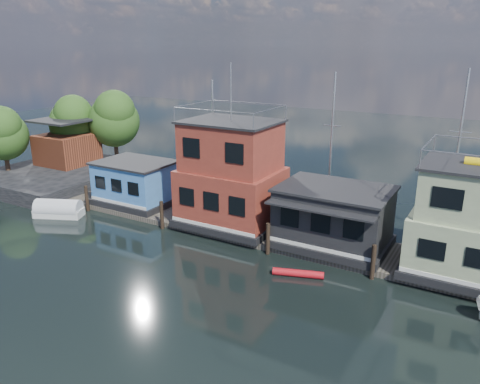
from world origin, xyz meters
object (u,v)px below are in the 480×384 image
Objects in this scene: tarp_runabout at (59,210)px; red_kayak at (298,273)px; houseboat_red at (231,176)px; houseboat_dark at (334,217)px; houseboat_blue at (136,183)px.

tarp_runabout is 1.32× the size of red_kayak.
tarp_runabout reaches higher than red_kayak.
houseboat_red is 14.80m from tarp_runabout.
houseboat_red is 8.18m from houseboat_dark.
houseboat_red is 9.74m from red_kayak.
red_kayak is at bearing -32.26° from houseboat_red.
houseboat_dark is (17.50, -0.02, 0.21)m from houseboat_blue.
houseboat_red reaches higher than houseboat_blue.
houseboat_blue reaches higher than tarp_runabout.
houseboat_blue is 0.54× the size of houseboat_red.
houseboat_red is 2.90× the size of tarp_runabout.
houseboat_blue is 2.07× the size of red_kayak.
houseboat_dark is at bearing -10.90° from tarp_runabout.
houseboat_red is 1.60× the size of houseboat_dark.
red_kayak is (-0.44, -4.75, -2.19)m from houseboat_dark.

